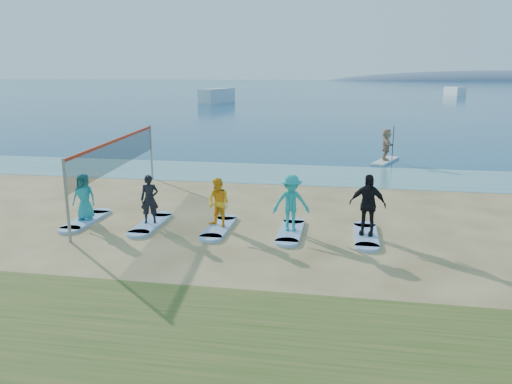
% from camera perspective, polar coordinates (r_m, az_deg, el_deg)
% --- Properties ---
extents(ground, '(600.00, 600.00, 0.00)m').
position_cam_1_polar(ground, '(14.65, -3.55, -5.91)').
color(ground, tan).
rests_on(ground, ground).
extents(shallow_water, '(600.00, 600.00, 0.00)m').
position_cam_1_polar(shallow_water, '(24.63, 2.17, 2.15)').
color(shallow_water, teal).
rests_on(shallow_water, ground).
extents(ocean, '(600.00, 600.00, 0.00)m').
position_cam_1_polar(ocean, '(173.51, 9.16, 11.78)').
color(ocean, navy).
rests_on(ocean, ground).
extents(island_ridge, '(220.00, 56.00, 18.00)m').
position_cam_1_polar(island_ridge, '(326.59, 26.93, 11.27)').
color(island_ridge, slate).
rests_on(island_ridge, ground).
extents(volleyball_net, '(1.07, 9.04, 2.50)m').
position_cam_1_polar(volleyball_net, '(19.36, -15.53, 4.24)').
color(volleyball_net, gray).
rests_on(volleyball_net, ground).
extents(paddleboard, '(1.73, 3.05, 0.12)m').
position_cam_1_polar(paddleboard, '(28.68, 14.56, 3.45)').
color(paddleboard, silver).
rests_on(paddleboard, ground).
extents(paddleboarder, '(0.57, 1.62, 1.73)m').
position_cam_1_polar(paddleboarder, '(28.54, 14.67, 5.28)').
color(paddleboarder, tan).
rests_on(paddleboarder, paddleboard).
extents(boat_offshore_a, '(4.34, 8.69, 2.27)m').
position_cam_1_polar(boat_offshore_a, '(82.59, -4.47, 10.13)').
color(boat_offshore_a, silver).
rests_on(boat_offshore_a, ground).
extents(boat_offshore_b, '(3.83, 5.65, 1.81)m').
position_cam_1_polar(boat_offshore_b, '(116.18, 21.73, 10.21)').
color(boat_offshore_b, silver).
rests_on(boat_offshore_b, ground).
extents(surfboard_0, '(0.70, 2.20, 0.09)m').
position_cam_1_polar(surfboard_0, '(17.64, -18.86, -3.08)').
color(surfboard_0, '#8FB0DE').
rests_on(surfboard_0, ground).
extents(student_0, '(0.79, 0.56, 1.54)m').
position_cam_1_polar(student_0, '(17.44, -19.07, -0.51)').
color(student_0, teal).
rests_on(student_0, surfboard_0).
extents(surfboard_1, '(0.70, 2.20, 0.09)m').
position_cam_1_polar(surfboard_1, '(16.68, -11.92, -3.58)').
color(surfboard_1, '#8FB0DE').
rests_on(surfboard_1, ground).
extents(student_1, '(0.66, 0.52, 1.58)m').
position_cam_1_polar(student_1, '(16.45, -12.06, -0.80)').
color(student_1, black).
rests_on(student_1, surfboard_1).
extents(surfboard_2, '(0.70, 2.20, 0.09)m').
position_cam_1_polar(surfboard_2, '(15.98, -4.25, -4.08)').
color(surfboard_2, '#8FB0DE').
rests_on(surfboard_2, ground).
extents(student_2, '(0.93, 0.84, 1.56)m').
position_cam_1_polar(student_2, '(15.75, -4.30, -1.21)').
color(student_2, '#FFAC1A').
rests_on(student_2, surfboard_2).
extents(surfboard_3, '(0.70, 2.20, 0.09)m').
position_cam_1_polar(surfboard_3, '(15.59, 3.97, -4.52)').
color(surfboard_3, '#8FB0DE').
rests_on(surfboard_3, ground).
extents(student_3, '(1.25, 0.90, 1.75)m').
position_cam_1_polar(student_3, '(15.33, 4.03, -1.25)').
color(student_3, teal).
rests_on(student_3, surfboard_3).
extents(surfboard_4, '(0.70, 2.20, 0.09)m').
position_cam_1_polar(surfboard_4, '(15.54, 12.44, -4.89)').
color(surfboard_4, '#8FB0DE').
rests_on(surfboard_4, ground).
extents(student_4, '(1.16, 0.66, 1.86)m').
position_cam_1_polar(student_4, '(15.26, 12.62, -1.42)').
color(student_4, black).
rests_on(student_4, surfboard_4).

